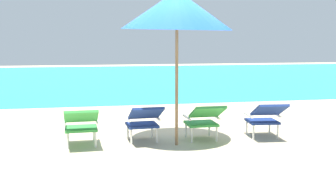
% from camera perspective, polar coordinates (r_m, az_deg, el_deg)
% --- Properties ---
extents(ground_plane, '(40.00, 40.00, 0.00)m').
position_cam_1_polar(ground_plane, '(11.38, -3.79, -1.37)').
color(ground_plane, '#CCB78E').
extents(ocean_band, '(40.00, 18.00, 0.01)m').
position_cam_1_polar(ocean_band, '(20.14, -7.16, 2.37)').
color(ocean_band, '#28B2B7').
rests_on(ocean_band, ground_plane).
extents(lounge_chair_far_left, '(0.56, 0.89, 0.68)m').
position_cam_1_polar(lounge_chair_far_left, '(6.84, -11.87, -3.88)').
color(lounge_chair_far_left, '#338E3D').
rests_on(lounge_chair_far_left, ground_plane).
extents(lounge_chair_near_left, '(0.57, 0.90, 0.68)m').
position_cam_1_polar(lounge_chair_near_left, '(6.99, -3.35, -3.49)').
color(lounge_chair_near_left, navy).
rests_on(lounge_chair_near_left, ground_plane).
extents(lounge_chair_near_right, '(0.55, 0.87, 0.68)m').
position_cam_1_polar(lounge_chair_near_right, '(7.12, 4.97, -3.30)').
color(lounge_chair_near_right, '#338E3D').
rests_on(lounge_chair_near_right, ground_plane).
extents(lounge_chair_far_right, '(0.62, 0.92, 0.68)m').
position_cam_1_polar(lounge_chair_far_right, '(7.50, 13.27, -2.94)').
color(lounge_chair_far_right, navy).
rests_on(lounge_chair_far_right, ground_plane).
extents(beach_umbrella_center, '(2.22, 2.23, 2.55)m').
position_cam_1_polar(beach_umbrella_center, '(6.75, 1.23, 11.53)').
color(beach_umbrella_center, olive).
rests_on(beach_umbrella_center, ground_plane).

